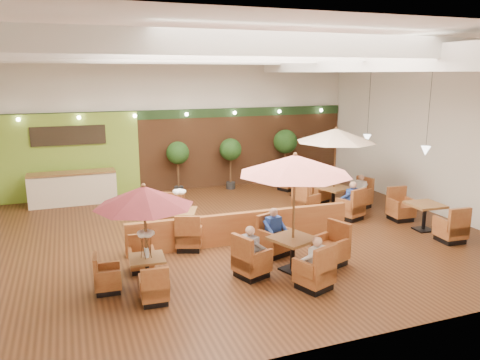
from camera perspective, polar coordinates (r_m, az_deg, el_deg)
name	(u,v)px	position (r m, az deg, el deg)	size (l,w,h in m)	color
room	(230,107)	(14.31, -1.21, 8.93)	(14.04, 14.00, 5.52)	#381E0F
service_counter	(73,188)	(17.83, -19.69, -0.96)	(3.00, 0.75, 1.18)	beige
booth_divider	(242,228)	(13.00, 0.28, -5.85)	(6.36, 0.18, 0.88)	brown
table_0	(142,214)	(10.26, -11.82, -4.03)	(2.22, 2.29, 2.34)	brown
table_1	(294,192)	(10.87, 6.63, -1.50)	(2.98, 2.98, 2.87)	brown
table_2	(335,155)	(16.02, 11.52, 3.02)	(3.00, 3.00, 2.89)	brown
table_3	(180,221)	(13.51, -7.31, -4.95)	(1.18, 2.90, 1.59)	brown
table_4	(424,217)	(15.09, 21.54, -4.26)	(1.00, 2.83, 1.05)	brown
table_5	(298,187)	(18.08, 7.11, -0.80)	(1.14, 2.77, 0.97)	brown
topiary_0	(178,155)	(18.27, -7.59, 3.05)	(0.88, 0.88, 2.05)	black
topiary_1	(231,151)	(18.85, -1.17, 3.50)	(0.89, 0.89, 2.07)	black
topiary_2	(285,144)	(19.75, 5.54, 4.43)	(1.00, 1.00, 2.32)	black
diner_0	(315,257)	(10.36, 9.11, -9.25)	(0.42, 0.41, 0.75)	silver
diner_1	(274,227)	(12.11, 4.23, -5.75)	(0.42, 0.36, 0.79)	#234197
diner_2	(252,246)	(10.81, 1.43, -8.06)	(0.41, 0.44, 0.79)	gray
diner_3	(351,197)	(15.39, 13.39, -1.98)	(0.44, 0.40, 0.80)	#234197
diner_4	(360,187)	(16.83, 14.41, -0.88)	(0.33, 0.38, 0.72)	silver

